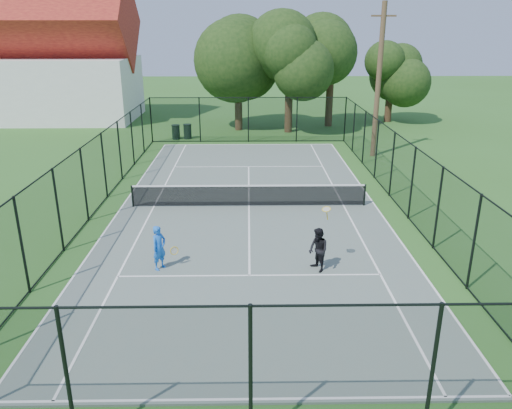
{
  "coord_description": "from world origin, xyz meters",
  "views": [
    {
      "loc": [
        -0.02,
        -20.31,
        7.41
      ],
      "look_at": [
        0.26,
        -3.0,
        1.2
      ],
      "focal_mm": 35.0,
      "sensor_mm": 36.0,
      "label": 1
    }
  ],
  "objects_px": {
    "tennis_net": "(249,195)",
    "player_blue": "(159,248)",
    "utility_pole": "(379,81)",
    "player_black": "(318,250)",
    "trash_bin_right": "(188,131)",
    "trash_bin_left": "(176,132)"
  },
  "relations": [
    {
      "from": "player_black",
      "to": "trash_bin_left",
      "type": "bearing_deg",
      "value": 109.77
    },
    {
      "from": "tennis_net",
      "to": "utility_pole",
      "type": "relative_size",
      "value": 1.15
    },
    {
      "from": "tennis_net",
      "to": "player_blue",
      "type": "distance_m",
      "value": 6.53
    },
    {
      "from": "utility_pole",
      "to": "player_blue",
      "type": "relative_size",
      "value": 5.99
    },
    {
      "from": "trash_bin_right",
      "to": "utility_pole",
      "type": "distance_m",
      "value": 13.38
    },
    {
      "from": "tennis_net",
      "to": "player_black",
      "type": "height_order",
      "value": "player_black"
    },
    {
      "from": "player_blue",
      "to": "trash_bin_left",
      "type": "bearing_deg",
      "value": 96.24
    },
    {
      "from": "utility_pole",
      "to": "player_blue",
      "type": "height_order",
      "value": "utility_pole"
    },
    {
      "from": "utility_pole",
      "to": "player_black",
      "type": "xyz_separation_m",
      "value": [
        -5.35,
        -15.08,
        -3.65
      ]
    },
    {
      "from": "tennis_net",
      "to": "trash_bin_left",
      "type": "height_order",
      "value": "tennis_net"
    },
    {
      "from": "trash_bin_right",
      "to": "trash_bin_left",
      "type": "bearing_deg",
      "value": -170.42
    },
    {
      "from": "trash_bin_right",
      "to": "player_blue",
      "type": "distance_m",
      "value": 19.98
    },
    {
      "from": "trash_bin_right",
      "to": "player_black",
      "type": "height_order",
      "value": "player_black"
    },
    {
      "from": "trash_bin_left",
      "to": "tennis_net",
      "type": "bearing_deg",
      "value": -70.17
    },
    {
      "from": "trash_bin_left",
      "to": "trash_bin_right",
      "type": "distance_m",
      "value": 0.8
    },
    {
      "from": "tennis_net",
      "to": "trash_bin_right",
      "type": "bearing_deg",
      "value": 106.75
    },
    {
      "from": "tennis_net",
      "to": "utility_pole",
      "type": "bearing_deg",
      "value": 50.14
    },
    {
      "from": "tennis_net",
      "to": "player_black",
      "type": "distance_m",
      "value": 6.46
    },
    {
      "from": "tennis_net",
      "to": "player_black",
      "type": "xyz_separation_m",
      "value": [
        2.17,
        -6.08,
        0.2
      ]
    },
    {
      "from": "trash_bin_right",
      "to": "player_blue",
      "type": "relative_size",
      "value": 0.7
    },
    {
      "from": "trash_bin_left",
      "to": "player_blue",
      "type": "distance_m",
      "value": 19.92
    },
    {
      "from": "player_black",
      "to": "player_blue",
      "type": "bearing_deg",
      "value": 177.54
    }
  ]
}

